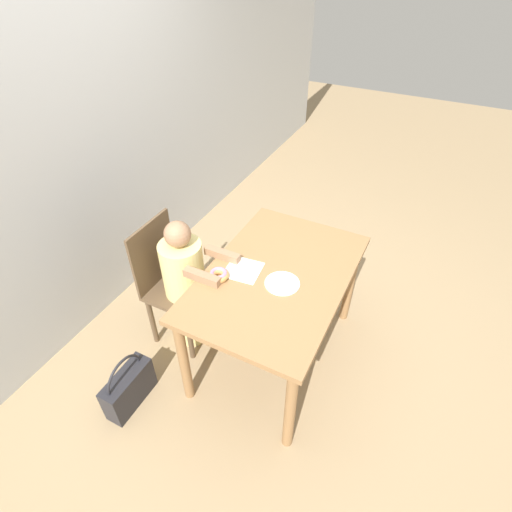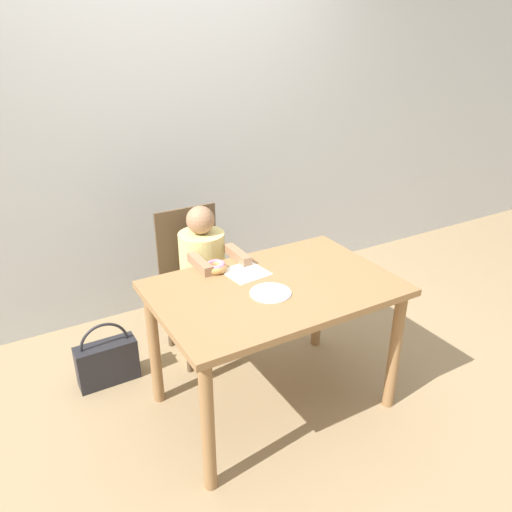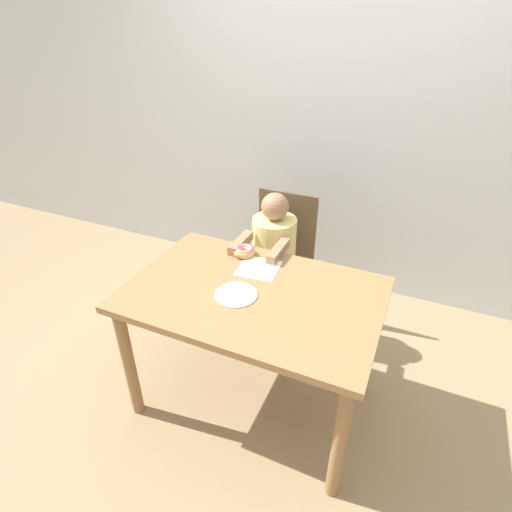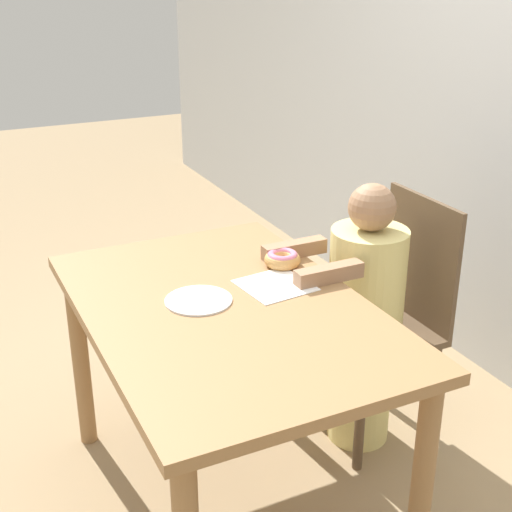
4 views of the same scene
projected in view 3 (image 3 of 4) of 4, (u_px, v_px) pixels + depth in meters
The scene contains 9 objects.
ground_plane at pixel (254, 396), 2.25m from camera, with size 12.00×12.00×0.00m, color #997F5B.
wall_back at pixel (336, 119), 2.67m from camera, with size 8.00×0.05×2.50m.
dining_table at pixel (253, 309), 1.93m from camera, with size 1.19×0.79×0.73m.
chair at pixel (280, 262), 2.60m from camera, with size 0.39×0.37×0.91m.
child_figure at pixel (273, 268), 2.50m from camera, with size 0.27×0.47×0.98m.
donut at pixel (244, 251), 2.15m from camera, with size 0.12×0.12×0.05m.
napkin at pixel (259, 268), 2.04m from camera, with size 0.22×0.22×0.00m.
handbag at pixel (198, 286), 2.92m from camera, with size 0.34×0.12×0.39m.
plate at pixel (236, 295), 1.85m from camera, with size 0.20×0.20×0.01m.
Camera 3 is at (0.63, -1.39, 1.83)m, focal length 28.00 mm.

